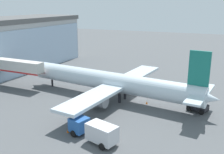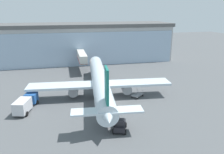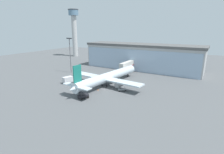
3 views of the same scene
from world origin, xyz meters
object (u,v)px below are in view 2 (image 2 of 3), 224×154
(baggage_cart, at_px, (137,95))
(safety_cone_wingtip, at_px, (31,100))
(jet_bridge, at_px, (82,56))
(airplane, at_px, (100,82))
(pushback_tug, at_px, (120,125))
(catering_truck, at_px, (25,103))
(safety_cone_nose, at_px, (107,106))

(baggage_cart, relative_size, safety_cone_wingtip, 5.80)
(jet_bridge, xyz_separation_m, airplane, (1.04, -22.59, -1.20))
(baggage_cart, height_order, pushback_tug, pushback_tug)
(airplane, bearing_deg, safety_cone_wingtip, 95.51)
(catering_truck, relative_size, safety_cone_nose, 13.86)
(jet_bridge, relative_size, pushback_tug, 4.06)
(catering_truck, xyz_separation_m, safety_cone_nose, (15.26, -2.94, -1.19))
(catering_truck, height_order, pushback_tug, catering_truck)
(catering_truck, xyz_separation_m, baggage_cart, (23.17, 0.63, -0.97))
(airplane, distance_m, baggage_cart, 8.83)
(catering_truck, distance_m, safety_cone_wingtip, 4.58)
(jet_bridge, distance_m, baggage_cart, 27.46)
(airplane, distance_m, safety_cone_nose, 7.33)
(baggage_cart, bearing_deg, safety_cone_nose, -14.04)
(safety_cone_nose, bearing_deg, baggage_cart, 24.29)
(pushback_tug, distance_m, safety_cone_nose, 8.84)
(airplane, relative_size, safety_cone_nose, 70.34)
(baggage_cart, bearing_deg, safety_cone_wingtip, -47.77)
(airplane, relative_size, pushback_tug, 10.66)
(pushback_tug, bearing_deg, airplane, 20.34)
(catering_truck, bearing_deg, safety_cone_wingtip, 10.11)
(catering_truck, bearing_deg, safety_cone_nose, -83.61)
(airplane, xyz_separation_m, baggage_cart, (7.78, -3.12, -2.78))
(airplane, bearing_deg, baggage_cart, -103.83)
(pushback_tug, bearing_deg, baggage_cart, -11.79)
(safety_cone_wingtip, bearing_deg, pushback_tug, -47.62)
(airplane, height_order, baggage_cart, airplane)
(jet_bridge, bearing_deg, safety_cone_wingtip, 150.12)
(baggage_cart, distance_m, safety_cone_nose, 8.67)
(pushback_tug, relative_size, safety_cone_wingtip, 6.60)
(baggage_cart, xyz_separation_m, safety_cone_wingtip, (-22.61, 3.76, -0.23))
(baggage_cart, bearing_deg, pushback_tug, 19.15)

